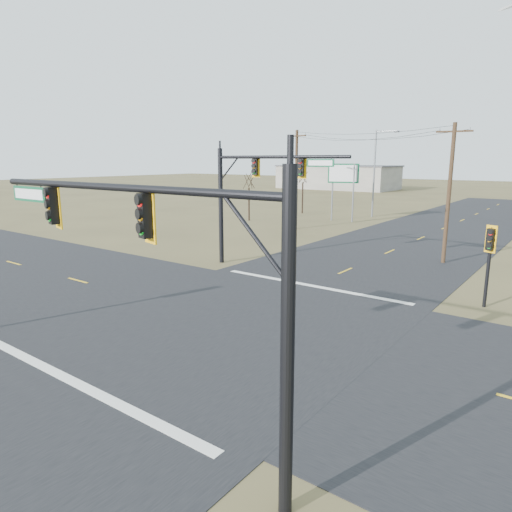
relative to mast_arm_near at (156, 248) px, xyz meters
The scene contains 15 objects.
ground 10.65m from the mast_arm_near, 119.89° to the left, with size 320.00×320.00×0.00m, color brown.
road_ew 10.64m from the mast_arm_near, 119.89° to the left, with size 160.00×14.00×0.02m, color black.
road_ns 10.64m from the mast_arm_near, 119.89° to the left, with size 14.00×160.00×0.02m, color black.
stop_bar_near 6.98m from the mast_arm_near, behind, with size 12.00×0.40×0.01m, color silver.
stop_bar_far 17.03m from the mast_arm_near, 106.56° to the left, with size 12.00×0.40×0.01m, color silver.
mast_arm_near is the anchor object (origin of this frame).
mast_arm_far 19.95m from the mast_arm_near, 120.62° to the left, with size 9.88×0.52×8.00m.
pedestal_signal_ne 17.88m from the mast_arm_near, 76.07° to the left, with size 0.66×0.57×4.17m.
utility_pole_near 26.52m from the mast_arm_near, 90.26° to the left, with size 2.37×0.28×9.70m.
utility_pole_far 38.18m from the mast_arm_near, 116.84° to the left, with size 2.46×0.66×10.20m.
highway_sign 45.60m from the mast_arm_near, 110.64° to the left, with size 3.44×1.24×6.77m.
streetlight_c 50.90m from the mast_arm_near, 106.63° to the left, with size 3.03×0.48×10.82m.
bare_tree_a 44.42m from the mast_arm_near, 124.76° to the left, with size 3.22×3.22×6.12m.
bare_tree_b 52.80m from the mast_arm_near, 117.20° to the left, with size 2.98×2.98×6.40m.
warehouse_left 107.74m from the mast_arm_near, 114.47° to the left, with size 28.00×14.00×5.50m, color #A59E93.
Camera 1 is at (12.77, -15.05, 7.26)m, focal length 32.00 mm.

